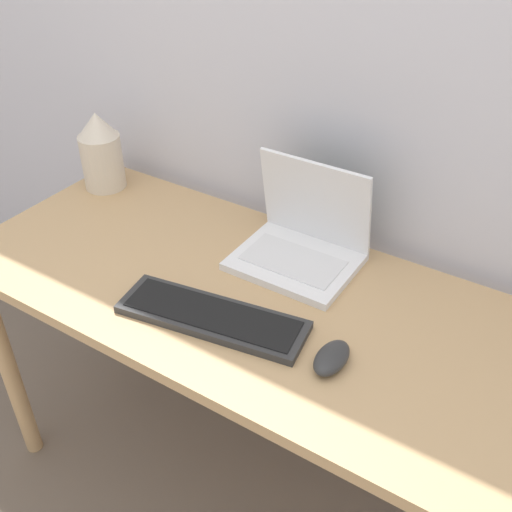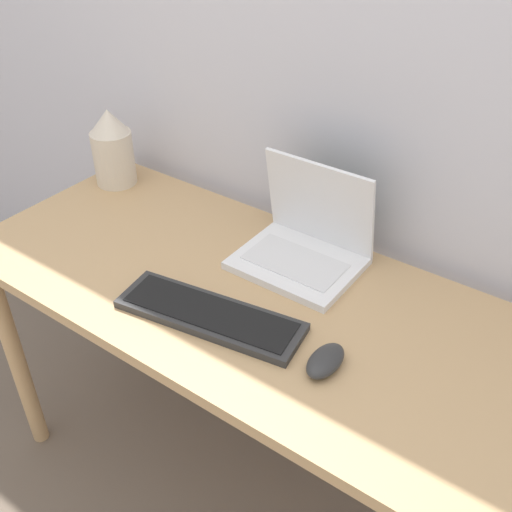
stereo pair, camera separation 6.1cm
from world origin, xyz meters
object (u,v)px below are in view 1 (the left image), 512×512
object	(u,v)px
keyboard	(212,317)
mouse	(332,358)
vase	(101,152)
laptop	(302,241)

from	to	relation	value
keyboard	mouse	xyz separation A→B (m)	(0.28, 0.02, 0.01)
keyboard	mouse	distance (m)	0.28
mouse	vase	distance (m)	0.96
laptop	mouse	world-z (taller)	laptop
keyboard	vase	bearing A→B (deg)	152.86
laptop	keyboard	world-z (taller)	laptop
laptop	mouse	distance (m)	0.37
laptop	mouse	xyz separation A→B (m)	(0.23, -0.29, -0.04)
vase	mouse	bearing A→B (deg)	-18.31
laptop	vase	bearing A→B (deg)	178.85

